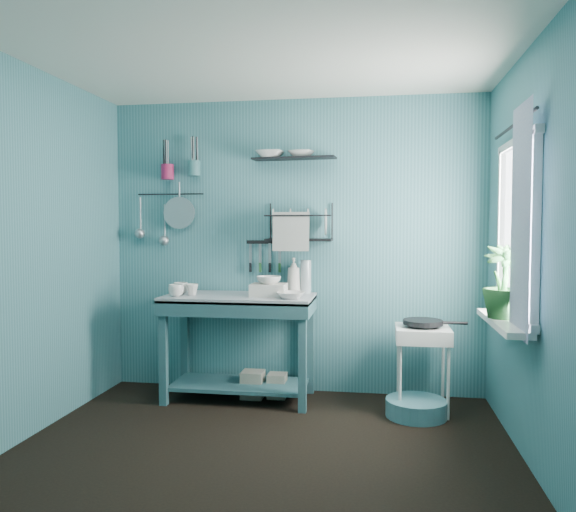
# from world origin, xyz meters

# --- Properties ---
(floor) EXTENTS (3.20, 3.20, 0.00)m
(floor) POSITION_xyz_m (0.00, 0.00, 0.00)
(floor) COLOR black
(floor) RESTS_ON ground
(ceiling) EXTENTS (3.20, 3.20, 0.00)m
(ceiling) POSITION_xyz_m (0.00, 0.00, 2.50)
(ceiling) COLOR silver
(ceiling) RESTS_ON ground
(wall_back) EXTENTS (3.20, 0.00, 3.20)m
(wall_back) POSITION_xyz_m (0.00, 1.50, 1.25)
(wall_back) COLOR teal
(wall_back) RESTS_ON ground
(wall_front) EXTENTS (3.20, 0.00, 3.20)m
(wall_front) POSITION_xyz_m (0.00, -1.50, 1.25)
(wall_front) COLOR teal
(wall_front) RESTS_ON ground
(wall_left) EXTENTS (0.00, 3.00, 3.00)m
(wall_left) POSITION_xyz_m (-1.60, 0.00, 1.25)
(wall_left) COLOR teal
(wall_left) RESTS_ON ground
(wall_right) EXTENTS (0.00, 3.00, 3.00)m
(wall_right) POSITION_xyz_m (1.60, 0.00, 1.25)
(wall_right) COLOR teal
(wall_right) RESTS_ON ground
(work_counter) EXTENTS (1.30, 0.81, 0.86)m
(work_counter) POSITION_xyz_m (-0.41, 1.17, 0.43)
(work_counter) COLOR #2E5A61
(work_counter) RESTS_ON floor
(mug_left) EXTENTS (0.12, 0.12, 0.10)m
(mug_left) POSITION_xyz_m (-0.89, 1.01, 0.91)
(mug_left) COLOR silver
(mug_left) RESTS_ON work_counter
(mug_mid) EXTENTS (0.14, 0.14, 0.09)m
(mug_mid) POSITION_xyz_m (-0.79, 1.11, 0.90)
(mug_mid) COLOR silver
(mug_mid) RESTS_ON work_counter
(mug_right) EXTENTS (0.17, 0.17, 0.10)m
(mug_right) POSITION_xyz_m (-0.91, 1.17, 0.91)
(mug_right) COLOR silver
(mug_right) RESTS_ON work_counter
(wash_tub) EXTENTS (0.28, 0.22, 0.10)m
(wash_tub) POSITION_xyz_m (-0.16, 1.15, 0.91)
(wash_tub) COLOR beige
(wash_tub) RESTS_ON work_counter
(tub_bowl) EXTENTS (0.19, 0.19, 0.06)m
(tub_bowl) POSITION_xyz_m (-0.16, 1.15, 0.99)
(tub_bowl) COLOR silver
(tub_bowl) RESTS_ON wash_tub
(soap_bottle) EXTENTS (0.12, 0.12, 0.30)m
(soap_bottle) POSITION_xyz_m (0.01, 1.37, 1.01)
(soap_bottle) COLOR beige
(soap_bottle) RESTS_ON work_counter
(water_bottle) EXTENTS (0.09, 0.09, 0.28)m
(water_bottle) POSITION_xyz_m (0.11, 1.39, 1.00)
(water_bottle) COLOR #A9B6BC
(water_bottle) RESTS_ON work_counter
(counter_bowl) EXTENTS (0.22, 0.22, 0.05)m
(counter_bowl) POSITION_xyz_m (0.04, 1.02, 0.88)
(counter_bowl) COLOR silver
(counter_bowl) RESTS_ON work_counter
(hotplate_stand) EXTENTS (0.47, 0.47, 0.65)m
(hotplate_stand) POSITION_xyz_m (1.05, 1.10, 0.33)
(hotplate_stand) COLOR white
(hotplate_stand) RESTS_ON floor
(frying_pan) EXTENTS (0.30, 0.30, 0.03)m
(frying_pan) POSITION_xyz_m (1.05, 1.10, 0.69)
(frying_pan) COLOR black
(frying_pan) RESTS_ON hotplate_stand
(knife_strip) EXTENTS (0.32, 0.06, 0.03)m
(knife_strip) POSITION_xyz_m (-0.25, 1.47, 1.29)
(knife_strip) COLOR black
(knife_strip) RESTS_ON wall_back
(dish_rack) EXTENTS (0.57, 0.29, 0.32)m
(dish_rack) POSITION_xyz_m (0.06, 1.37, 1.46)
(dish_rack) COLOR black
(dish_rack) RESTS_ON wall_back
(upper_shelf) EXTENTS (0.71, 0.24, 0.02)m
(upper_shelf) POSITION_xyz_m (0.01, 1.40, 1.99)
(upper_shelf) COLOR black
(upper_shelf) RESTS_ON wall_back
(shelf_bowl_left) EXTENTS (0.25, 0.25, 0.06)m
(shelf_bowl_left) POSITION_xyz_m (-0.19, 1.40, 2.08)
(shelf_bowl_left) COLOR silver
(shelf_bowl_left) RESTS_ON upper_shelf
(shelf_bowl_right) EXTENTS (0.24, 0.24, 0.05)m
(shelf_bowl_right) POSITION_xyz_m (0.07, 1.40, 2.07)
(shelf_bowl_right) COLOR silver
(shelf_bowl_right) RESTS_ON upper_shelf
(utensil_cup_magenta) EXTENTS (0.11, 0.11, 0.13)m
(utensil_cup_magenta) POSITION_xyz_m (-1.10, 1.42, 1.89)
(utensil_cup_magenta) COLOR #AA1F50
(utensil_cup_magenta) RESTS_ON wall_back
(utensil_cup_teal) EXTENTS (0.11, 0.11, 0.13)m
(utensil_cup_teal) POSITION_xyz_m (-0.86, 1.42, 1.92)
(utensil_cup_teal) COLOR #3A7579
(utensil_cup_teal) RESTS_ON wall_back
(colander) EXTENTS (0.28, 0.03, 0.28)m
(colander) POSITION_xyz_m (-1.01, 1.45, 1.54)
(colander) COLOR #A8ABB0
(colander) RESTS_ON wall_back
(ladle_outer) EXTENTS (0.01, 0.01, 0.30)m
(ladle_outer) POSITION_xyz_m (-1.38, 1.46, 1.53)
(ladle_outer) COLOR #A8ABB0
(ladle_outer) RESTS_ON wall_back
(ladle_inner) EXTENTS (0.01, 0.01, 0.30)m
(ladle_inner) POSITION_xyz_m (-1.15, 1.46, 1.47)
(ladle_inner) COLOR #A8ABB0
(ladle_inner) RESTS_ON wall_back
(hook_rail) EXTENTS (0.60, 0.01, 0.01)m
(hook_rail) POSITION_xyz_m (-1.10, 1.47, 1.70)
(hook_rail) COLOR black
(hook_rail) RESTS_ON wall_back
(window_glass) EXTENTS (0.00, 1.10, 1.10)m
(window_glass) POSITION_xyz_m (1.59, 0.45, 1.40)
(window_glass) COLOR white
(window_glass) RESTS_ON wall_right
(windowsill) EXTENTS (0.16, 0.95, 0.04)m
(windowsill) POSITION_xyz_m (1.50, 0.45, 0.81)
(windowsill) COLOR white
(windowsill) RESTS_ON wall_right
(curtain) EXTENTS (0.00, 1.35, 1.35)m
(curtain) POSITION_xyz_m (1.52, 0.15, 1.45)
(curtain) COLOR silver
(curtain) RESTS_ON wall_right
(curtain_rod) EXTENTS (0.02, 1.05, 0.02)m
(curtain_rod) POSITION_xyz_m (1.54, 0.45, 2.05)
(curtain_rod) COLOR black
(curtain_rod) RESTS_ON wall_right
(potted_plant) EXTENTS (0.30, 0.30, 0.47)m
(potted_plant) POSITION_xyz_m (1.51, 0.49, 1.07)
(potted_plant) COLOR #265F2B
(potted_plant) RESTS_ON windowsill
(storage_tin_large) EXTENTS (0.18, 0.18, 0.22)m
(storage_tin_large) POSITION_xyz_m (-0.31, 1.22, 0.11)
(storage_tin_large) COLOR gray
(storage_tin_large) RESTS_ON floor
(storage_tin_small) EXTENTS (0.15, 0.15, 0.20)m
(storage_tin_small) POSITION_xyz_m (-0.11, 1.25, 0.10)
(storage_tin_small) COLOR gray
(storage_tin_small) RESTS_ON floor
(floor_basin) EXTENTS (0.45, 0.45, 0.13)m
(floor_basin) POSITION_xyz_m (1.00, 0.96, 0.07)
(floor_basin) COLOR teal
(floor_basin) RESTS_ON floor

